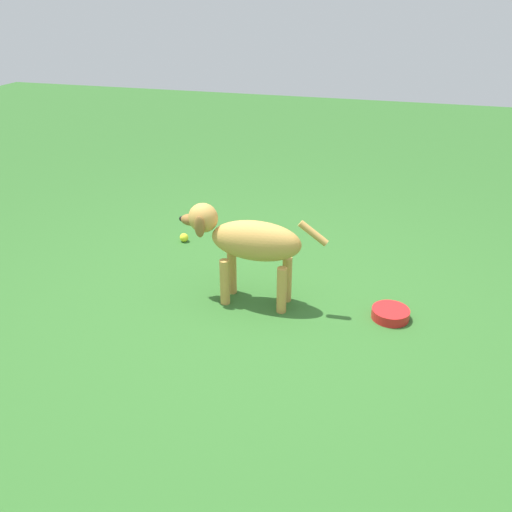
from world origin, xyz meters
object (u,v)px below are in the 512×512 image
(dog, at_px, (247,241))
(tennis_ball_1, at_px, (184,238))
(tennis_ball_0, at_px, (251,236))
(water_bowl, at_px, (390,314))

(dog, xyz_separation_m, tennis_ball_1, (0.71, -0.70, -0.37))
(tennis_ball_0, height_order, tennis_ball_1, same)
(dog, bearing_deg, tennis_ball_0, -74.43)
(tennis_ball_0, bearing_deg, water_bowl, 142.83)
(dog, bearing_deg, tennis_ball_1, -43.93)
(water_bowl, bearing_deg, tennis_ball_0, -37.17)
(dog, distance_m, tennis_ball_0, 0.97)
(dog, distance_m, water_bowl, 0.94)
(tennis_ball_0, xyz_separation_m, tennis_ball_1, (0.48, 0.17, 0.00))
(tennis_ball_0, distance_m, water_bowl, 1.38)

